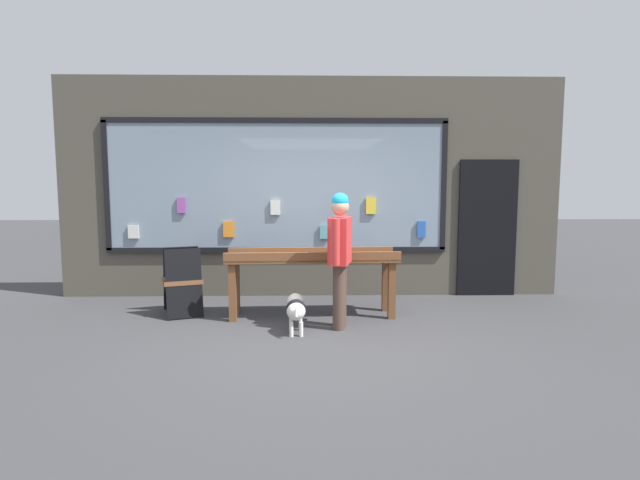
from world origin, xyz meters
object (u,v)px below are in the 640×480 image
at_px(display_table_main, 312,264).
at_px(sandwich_board_sign, 182,281).
at_px(person_browsing, 340,250).
at_px(small_dog, 296,309).

height_order(display_table_main, sandwich_board_sign, sandwich_board_sign).
relative_size(person_browsing, sandwich_board_sign, 1.84).
bearing_deg(small_dog, person_browsing, -74.26).
xyz_separation_m(person_browsing, sandwich_board_sign, (-2.05, 0.72, -0.49)).
xyz_separation_m(display_table_main, sandwich_board_sign, (-1.72, 0.15, -0.24)).
xyz_separation_m(display_table_main, person_browsing, (0.33, -0.57, 0.25)).
bearing_deg(sandwich_board_sign, display_table_main, -24.70).
height_order(person_browsing, small_dog, person_browsing).
distance_m(display_table_main, small_dog, 0.87).
bearing_deg(sandwich_board_sign, small_dog, -50.10).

